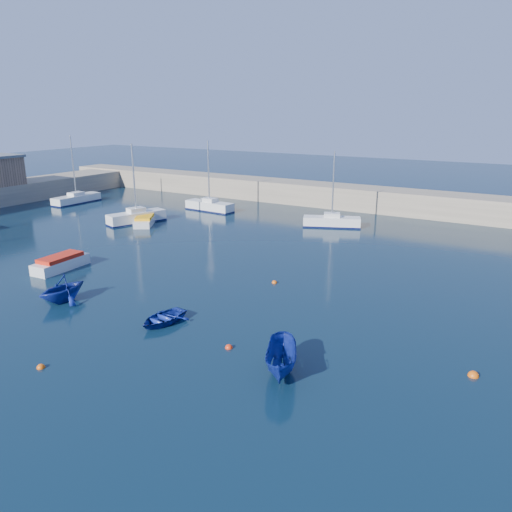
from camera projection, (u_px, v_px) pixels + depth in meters
The scene contains 15 objects.
ground at pixel (26, 388), 21.56m from camera, with size 220.00×220.00×0.00m, color black.
back_wall at pixel (372, 199), 59.01m from camera, with size 96.00×4.50×2.60m, color gray.
sailboat_3 at pixel (137, 217), 52.53m from camera, with size 3.57×6.37×8.20m.
sailboat_4 at pixel (77, 199), 63.48m from camera, with size 1.87×6.49×8.45m.
sailboat_5 at pixel (209, 206), 58.71m from camera, with size 6.26×2.19×8.14m.
sailboat_6 at pixel (332, 221), 50.75m from camera, with size 5.89×3.68×7.59m.
motorboat_1 at pixel (61, 263), 37.31m from camera, with size 1.86×4.51×1.08m.
motorboat_2 at pixel (145, 220), 51.91m from camera, with size 3.88×4.79×0.96m.
dinghy_center at pixel (163, 318), 27.93m from camera, with size 2.14×3.00×0.62m, color navy.
dinghy_left at pixel (62, 288), 30.99m from camera, with size 2.79×3.24×1.71m, color navy.
dinghy_right at pixel (282, 360), 22.48m from camera, with size 1.40×3.72×1.44m, color navy.
buoy_0 at pixel (41, 368), 23.21m from camera, with size 0.39×0.39×0.39m, color #D2510B.
buoy_1 at pixel (229, 348), 25.13m from camera, with size 0.40×0.40×0.40m, color red.
buoy_2 at pixel (473, 376), 22.49m from camera, with size 0.50×0.50×0.50m, color #D2510B.
buoy_3 at pixel (274, 283), 34.51m from camera, with size 0.37×0.37×0.37m, color #D2510B.
Camera 1 is at (18.35, -11.21, 11.60)m, focal length 35.00 mm.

